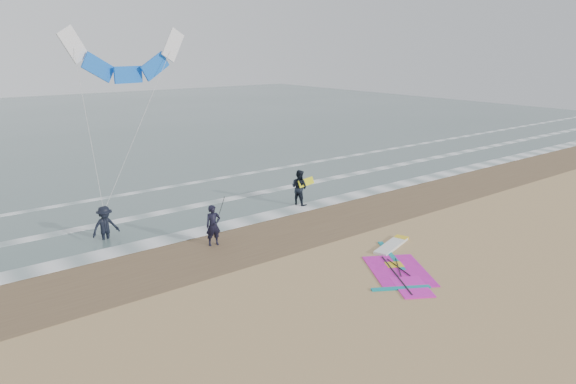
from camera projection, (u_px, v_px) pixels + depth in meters
ground at (392, 269)px, 19.90m from camera, size 120.00×120.00×0.00m
sea_water at (60, 125)px, 56.57m from camera, size 120.00×80.00×0.02m
wet_sand_band at (296, 227)px, 24.49m from camera, size 120.00×5.00×0.01m
foam_waterline at (245, 205)px, 27.87m from camera, size 120.00×9.15×0.02m
windsurf_rig at (398, 263)px, 20.33m from camera, size 5.07×4.80×0.12m
person_standing at (213, 225)px, 22.08m from camera, size 0.73×0.55×1.81m
person_walking at (299, 188)px, 27.75m from camera, size 0.99×1.13×1.96m
person_wading at (105, 220)px, 22.65m from camera, size 1.32×0.86×1.92m
held_pole at (219, 215)px, 22.14m from camera, size 0.17×0.86×1.82m
carried_kiteboard at (306, 182)px, 27.84m from camera, size 1.30×0.51×0.39m
surf_kite at (127, 60)px, 24.21m from camera, size 6.18×2.75×7.95m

